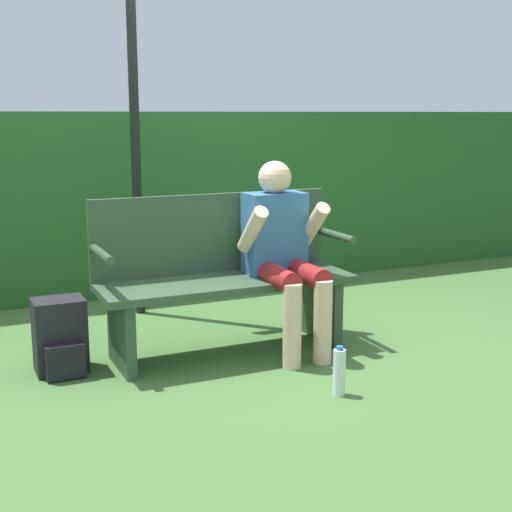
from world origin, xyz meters
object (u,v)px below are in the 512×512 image
at_px(backpack, 60,338).
at_px(water_bottle, 339,372).
at_px(park_bench, 223,276).
at_px(person_seated, 283,247).
at_px(signpost, 134,99).
at_px(parked_car, 143,148).

xyz_separation_m(backpack, water_bottle, (1.28, -0.97, -0.07)).
xyz_separation_m(park_bench, person_seated, (0.35, -0.14, 0.18)).
distance_m(park_bench, water_bottle, 1.05).
distance_m(person_seated, signpost, 1.60).
bearing_deg(backpack, parked_car, 72.26).
relative_size(person_seated, parked_car, 0.26).
height_order(signpost, parked_car, signpost).
height_order(backpack, water_bottle, backpack).
xyz_separation_m(park_bench, parked_car, (3.17, 13.03, 0.16)).
distance_m(backpack, parked_car, 13.67).
bearing_deg(signpost, backpack, -126.40).
xyz_separation_m(park_bench, backpack, (-1.00, 0.02, -0.28)).
distance_m(park_bench, signpost, 1.53).
relative_size(person_seated, backpack, 2.75).
distance_m(water_bottle, parked_car, 14.28).
xyz_separation_m(backpack, signpost, (0.75, 1.02, 1.37)).
height_order(backpack, parked_car, parked_car).
bearing_deg(water_bottle, park_bench, 106.59).
xyz_separation_m(water_bottle, signpost, (-0.53, 1.99, 1.44)).
xyz_separation_m(water_bottle, parked_car, (2.88, 13.98, 0.51)).
height_order(water_bottle, parked_car, parked_car).
distance_m(person_seated, water_bottle, 0.97).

